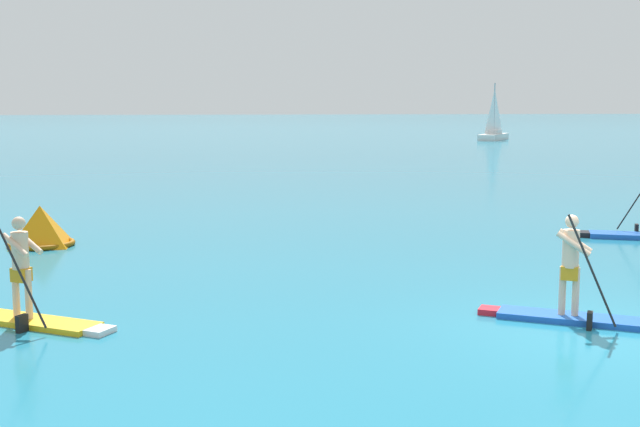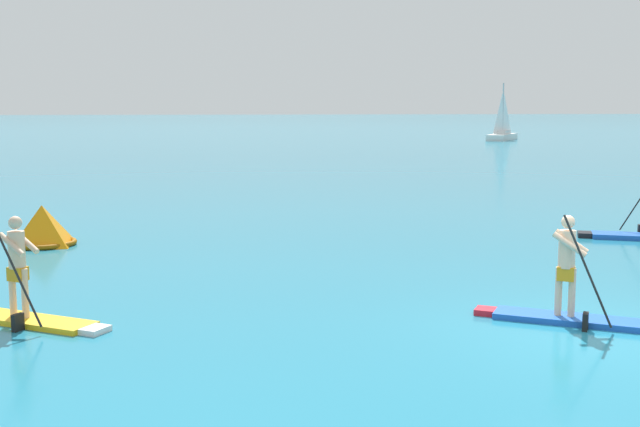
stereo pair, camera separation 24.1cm
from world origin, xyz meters
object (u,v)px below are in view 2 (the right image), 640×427
at_px(paddleboarder_near_left, 22,298).
at_px(paddleboarder_mid_center, 575,299).
at_px(race_marker_buoy, 42,228).
at_px(sailboat_right_horizon, 502,133).

relative_size(paddleboarder_near_left, paddleboarder_mid_center, 0.94).
bearing_deg(race_marker_buoy, paddleboarder_near_left, -80.54).
relative_size(paddleboarder_near_left, race_marker_buoy, 1.51).
bearing_deg(sailboat_right_horizon, race_marker_buoy, -177.23).
xyz_separation_m(paddleboarder_near_left, paddleboarder_mid_center, (8.64, -1.05, -0.02)).
distance_m(paddleboarder_mid_center, sailboat_right_horizon, 64.03).
bearing_deg(sailboat_right_horizon, paddleboarder_near_left, -173.21).
distance_m(paddleboarder_mid_center, race_marker_buoy, 12.88).
bearing_deg(race_marker_buoy, paddleboarder_mid_center, -40.13).
bearing_deg(paddleboarder_mid_center, sailboat_right_horizon, 100.84).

